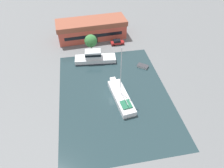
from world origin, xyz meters
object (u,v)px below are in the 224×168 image
at_px(motor_cruiser, 95,58).
at_px(warehouse_building, 92,29).
at_px(small_dinghy, 143,66).
at_px(parked_car, 117,42).
at_px(sailboat_moored, 121,97).
at_px(quay_tree_near_building, 91,41).

bearing_deg(motor_cruiser, warehouse_building, 2.27).
distance_m(motor_cruiser, small_dinghy, 14.50).
xyz_separation_m(parked_car, small_dinghy, (4.91, -13.57, -0.52)).
distance_m(parked_car, sailboat_moored, 25.30).
xyz_separation_m(quay_tree_near_building, motor_cruiser, (0.44, -5.14, -2.73)).
distance_m(warehouse_building, small_dinghy, 23.82).
bearing_deg(parked_car, motor_cruiser, -47.96).
height_order(warehouse_building, quay_tree_near_building, warehouse_building).
xyz_separation_m(warehouse_building, motor_cruiser, (-0.72, -14.62, -1.86)).
height_order(warehouse_building, small_dinghy, warehouse_building).
bearing_deg(motor_cruiser, sailboat_moored, -159.78).
height_order(warehouse_building, sailboat_moored, sailboat_moored).
height_order(parked_car, motor_cruiser, motor_cruiser).
bearing_deg(quay_tree_near_building, sailboat_moored, -77.21).
relative_size(quay_tree_near_building, small_dinghy, 1.68).
bearing_deg(motor_cruiser, parked_car, -40.83).
bearing_deg(small_dinghy, sailboat_moored, 178.73).
bearing_deg(warehouse_building, motor_cruiser, -97.00).
relative_size(sailboat_moored, motor_cruiser, 1.15).
height_order(warehouse_building, parked_car, warehouse_building).
xyz_separation_m(sailboat_moored, motor_cruiser, (-4.52, 16.71, 0.51)).
xyz_separation_m(warehouse_building, small_dinghy, (12.74, -19.92, -2.88)).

